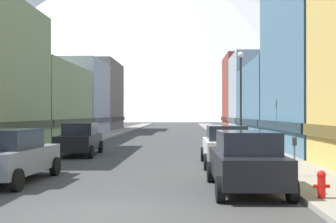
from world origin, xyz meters
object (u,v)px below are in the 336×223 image
fire_hydrant_near (321,183)px  streetlamp_right (241,85)px  car_right_1 (226,145)px  parking_meter_near (294,151)px  car_right_0 (246,161)px  car_left_1 (80,139)px  car_left_0 (11,156)px  potted_plant_1 (262,140)px  potted_plant_0 (13,146)px

fire_hydrant_near → streetlamp_right: 15.13m
car_right_1 → streetlamp_right: streetlamp_right is taller
parking_meter_near → fire_hydrant_near: bearing=-94.5°
car_right_0 → fire_hydrant_near: car_right_0 is taller
streetlamp_right → car_left_1: bearing=-165.4°
car_right_0 → car_right_1: bearing=90.0°
fire_hydrant_near → parking_meter_near: size_ratio=0.53×
parking_meter_near → car_left_0: bearing=-175.1°
car_right_0 → potted_plant_1: car_right_0 is taller
potted_plant_1 → car_left_1: bearing=-157.8°
car_left_1 → potted_plant_1: car_left_1 is taller
parking_meter_near → potted_plant_0: 14.64m
parking_meter_near → potted_plant_0: parking_meter_near is taller
fire_hydrant_near → parking_meter_near: parking_meter_near is taller
car_left_1 → car_right_1: 8.76m
car_left_0 → potted_plant_0: size_ratio=5.09×
potted_plant_0 → car_right_1: bearing=-15.7°
potted_plant_1 → streetlamp_right: size_ratio=0.16×
car_left_1 → parking_meter_near: 12.79m
car_right_1 → potted_plant_0: 11.22m
potted_plant_0 → car_left_1: bearing=22.5°
car_right_0 → potted_plant_0: (-10.80, 9.31, -0.30)m
car_left_0 → fire_hydrant_near: size_ratio=6.35×
car_left_1 → streetlamp_right: size_ratio=0.76×
car_right_1 → streetlamp_right: (1.55, 6.75, 3.09)m
parking_meter_near → streetlamp_right: (-0.40, 10.90, 2.97)m
car_right_0 → streetlamp_right: size_ratio=0.76×
car_right_1 → fire_hydrant_near: size_ratio=6.25×
car_right_0 → parking_meter_near: car_right_0 is taller
car_left_0 → parking_meter_near: bearing=4.9°
car_right_0 → parking_meter_near: bearing=47.6°
car_left_1 → car_right_1: bearing=-29.8°
car_left_1 → car_right_1: (7.60, -4.36, 0.00)m
car_right_1 → streetlamp_right: bearing=77.1°
car_left_0 → car_right_1: same height
car_left_1 → fire_hydrant_near: 15.43m
car_right_0 → potted_plant_1: size_ratio=4.83×
car_right_1 → potted_plant_0: bearing=164.3°
car_left_0 → streetlamp_right: size_ratio=0.76×
car_left_0 → streetlamp_right: (9.15, 11.71, 3.09)m
car_right_1 → parking_meter_near: 4.58m
car_left_0 → potted_plant_1: car_left_0 is taller
fire_hydrant_near → potted_plant_1: size_ratio=0.77×
car_right_1 → potted_plant_1: bearing=69.9°
car_left_0 → car_left_1: bearing=90.0°
car_right_0 → parking_meter_near: (1.95, 2.13, 0.11)m
car_left_0 → car_right_1: size_ratio=1.02×
potted_plant_0 → streetlamp_right: (12.35, 3.71, 3.39)m
car_right_0 → potted_plant_0: car_right_0 is taller
potted_plant_0 → potted_plant_1: 15.13m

